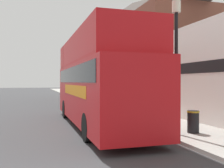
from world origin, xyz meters
TOP-DOWN VIEW (x-y plane):
  - ground_plane at (0.00, 21.00)m, footprint 144.00×144.00m
  - sidewalk at (7.21, 18.00)m, footprint 2.88×108.00m
  - brick_terrace_rear at (11.65, 23.12)m, footprint 6.00×23.42m
  - tour_bus at (4.01, 8.25)m, footprint 2.51×10.65m
  - parked_car_ahead_of_bus at (4.66, 16.64)m, footprint 1.85×3.99m
  - lamp_post_nearest at (6.25, 4.75)m, footprint 0.35×0.35m
  - lamp_post_second at (6.22, 12.29)m, footprint 0.35×0.35m
  - litter_bin at (6.99, 4.74)m, footprint 0.48×0.48m

SIDE VIEW (x-z plane):
  - ground_plane at x=0.00m, z-range 0.00..0.00m
  - sidewalk at x=7.21m, z-range 0.00..0.14m
  - litter_bin at x=6.99m, z-range 0.17..1.03m
  - parked_car_ahead_of_bus at x=4.66m, z-range -0.04..1.37m
  - tour_bus at x=4.01m, z-range -0.22..4.01m
  - lamp_post_second at x=6.22m, z-range 1.04..5.83m
  - lamp_post_nearest at x=6.25m, z-range 1.09..6.34m
  - brick_terrace_rear at x=11.65m, z-range 0.00..10.85m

